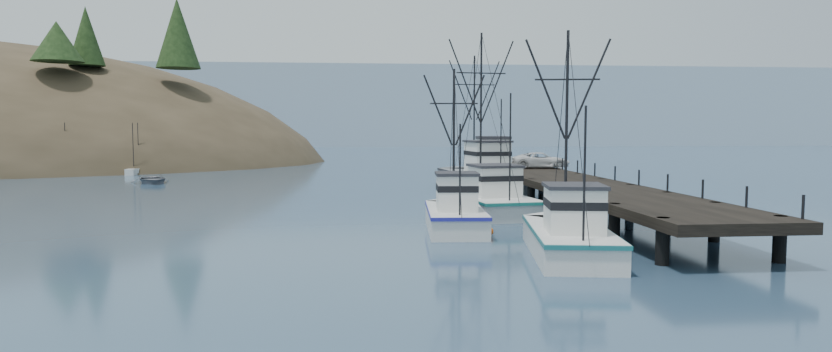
% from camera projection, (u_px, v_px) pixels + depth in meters
% --- Properties ---
extents(ground, '(400.00, 400.00, 0.00)m').
position_uv_depth(ground, '(385.00, 252.00, 29.94)').
color(ground, navy).
rests_on(ground, ground).
extents(pier, '(6.00, 44.00, 2.00)m').
position_uv_depth(pier, '(566.00, 183.00, 47.04)').
color(pier, black).
rests_on(pier, ground).
extents(distant_ridge, '(360.00, 40.00, 26.00)m').
position_uv_depth(distant_ridge, '(390.00, 145.00, 199.61)').
color(distant_ridge, '#9EB2C6').
rests_on(distant_ridge, ground).
extents(distant_ridge_far, '(180.00, 25.00, 18.00)m').
position_uv_depth(distant_ridge_far, '(233.00, 144.00, 209.67)').
color(distant_ridge_far, silver).
rests_on(distant_ridge_far, ground).
extents(moored_sailboats, '(12.80, 14.66, 6.35)m').
position_uv_depth(moored_sailboats, '(114.00, 170.00, 80.59)').
color(moored_sailboats, silver).
rests_on(moored_sailboats, ground).
extents(trawler_near, '(4.71, 10.29, 10.50)m').
position_uv_depth(trawler_near, '(568.00, 236.00, 29.33)').
color(trawler_near, silver).
rests_on(trawler_near, ground).
extents(trawler_mid, '(3.64, 9.17, 9.36)m').
position_uv_depth(trawler_mid, '(455.00, 215.00, 36.36)').
color(trawler_mid, silver).
rests_on(trawler_mid, ground).
extents(trawler_far, '(5.37, 12.45, 12.50)m').
position_uv_depth(trawler_far, '(486.00, 200.00, 43.91)').
color(trawler_far, silver).
rests_on(trawler_far, ground).
extents(work_vessel, '(6.06, 14.66, 12.34)m').
position_uv_depth(work_vessel, '(479.00, 179.00, 56.44)').
color(work_vessel, slate).
rests_on(work_vessel, ground).
extents(pier_shed, '(3.00, 3.20, 2.80)m').
position_uv_depth(pier_shed, '(493.00, 150.00, 64.62)').
color(pier_shed, silver).
rests_on(pier_shed, pier).
extents(pickup_truck, '(5.35, 2.87, 1.43)m').
position_uv_depth(pickup_truck, '(541.00, 160.00, 58.55)').
color(pickup_truck, silver).
rests_on(pickup_truck, pier).
extents(motorboat, '(5.60, 6.34, 1.09)m').
position_uv_depth(motorboat, '(152.00, 183.00, 66.05)').
color(motorboat, slate).
rests_on(motorboat, ground).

